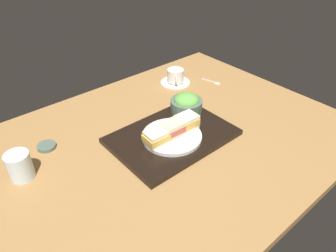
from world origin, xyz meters
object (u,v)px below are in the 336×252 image
(coffee_cup, at_px, (175,77))
(drinking_glass, at_px, (20,166))
(sandwich_middle, at_px, (172,129))
(small_sauce_dish, at_px, (47,146))
(sandwich_near, at_px, (156,137))
(sandwich_far, at_px, (187,122))
(sandwich_plate, at_px, (172,136))
(teaspoon, at_px, (215,82))
(salad_bowl, at_px, (186,104))

(coffee_cup, relative_size, drinking_glass, 1.55)
(sandwich_middle, height_order, small_sauce_dish, sandwich_middle)
(sandwich_middle, bearing_deg, small_sauce_dish, 143.82)
(sandwich_near, height_order, sandwich_far, sandwich_far)
(sandwich_plate, height_order, coffee_cup, coffee_cup)
(drinking_glass, distance_m, small_sauce_dish, 0.15)
(small_sauce_dish, bearing_deg, sandwich_near, -42.06)
(sandwich_near, bearing_deg, sandwich_far, -1.39)
(sandwich_far, height_order, drinking_glass, drinking_glass)
(coffee_cup, relative_size, teaspoon, 1.45)
(sandwich_near, bearing_deg, teaspoon, 21.75)
(sandwich_near, relative_size, sandwich_far, 1.05)
(salad_bowl, bearing_deg, coffee_cup, 56.92)
(teaspoon, bearing_deg, sandwich_near, -158.25)
(sandwich_far, bearing_deg, sandwich_middle, 178.61)
(sandwich_far, relative_size, coffee_cup, 0.56)
(sandwich_near, distance_m, salad_bowl, 0.24)
(coffee_cup, xyz_separation_m, small_sauce_dish, (-0.67, -0.07, -0.02))
(salad_bowl, bearing_deg, drinking_glass, 173.01)
(drinking_glass, bearing_deg, coffee_cup, 11.73)
(sandwich_near, relative_size, coffee_cup, 0.58)
(small_sauce_dish, distance_m, teaspoon, 0.81)
(sandwich_far, distance_m, drinking_glass, 0.57)
(sandwich_far, bearing_deg, small_sauce_dish, 148.37)
(sandwich_near, bearing_deg, sandwich_plate, -1.39)
(drinking_glass, relative_size, small_sauce_dish, 1.41)
(sandwich_middle, xyz_separation_m, salad_bowl, (0.16, 0.09, -0.00))
(sandwich_plate, relative_size, salad_bowl, 1.69)
(sandwich_near, relative_size, drinking_glass, 0.90)
(sandwich_plate, relative_size, sandwich_middle, 2.68)
(salad_bowl, distance_m, drinking_glass, 0.63)
(sandwich_near, xyz_separation_m, small_sauce_dish, (-0.29, 0.26, -0.05))
(sandwich_near, distance_m, coffee_cup, 0.50)
(sandwich_plate, xyz_separation_m, salad_bowl, (0.16, 0.09, 0.03))
(sandwich_plate, distance_m, drinking_glass, 0.50)
(sandwich_near, relative_size, salad_bowl, 0.65)
(drinking_glass, bearing_deg, small_sauce_dish, 38.04)
(coffee_cup, height_order, teaspoon, coffee_cup)
(salad_bowl, xyz_separation_m, drinking_glass, (-0.63, 0.08, -0.01))
(sandwich_far, bearing_deg, salad_bowl, 47.27)
(sandwich_middle, xyz_separation_m, coffee_cup, (0.31, 0.33, -0.03))
(sandwich_near, height_order, sandwich_middle, sandwich_middle)
(sandwich_middle, distance_m, sandwich_far, 0.07)
(sandwich_near, relative_size, teaspoon, 0.85)
(sandwich_near, height_order, teaspoon, sandwich_near)
(sandwich_plate, bearing_deg, teaspoon, 24.85)
(sandwich_plate, distance_m, teaspoon, 0.50)
(drinking_glass, bearing_deg, teaspoon, 2.61)
(sandwich_near, height_order, coffee_cup, sandwich_near)
(salad_bowl, xyz_separation_m, teaspoon, (0.30, 0.12, -0.05))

